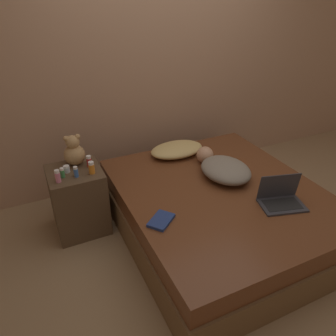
# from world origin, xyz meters

# --- Properties ---
(ground_plane) EXTENTS (12.00, 12.00, 0.00)m
(ground_plane) POSITION_xyz_m (0.00, 0.00, 0.00)
(ground_plane) COLOR #937551
(wall_back) EXTENTS (8.00, 0.06, 2.60)m
(wall_back) POSITION_xyz_m (0.00, 1.24, 1.30)
(wall_back) COLOR tan
(wall_back) RESTS_ON ground_plane
(bed) EXTENTS (1.65, 1.91, 0.46)m
(bed) POSITION_xyz_m (0.00, 0.00, 0.23)
(bed) COLOR brown
(bed) RESTS_ON ground_plane
(nightstand) EXTENTS (0.45, 0.45, 0.61)m
(nightstand) POSITION_xyz_m (-1.11, 0.59, 0.31)
(nightstand) COLOR brown
(nightstand) RESTS_ON ground_plane
(pillow) EXTENTS (0.55, 0.35, 0.11)m
(pillow) POSITION_xyz_m (-0.05, 0.74, 0.52)
(pillow) COLOR tan
(pillow) RESTS_ON bed
(person_lying) EXTENTS (0.45, 0.67, 0.16)m
(person_lying) POSITION_xyz_m (0.14, 0.19, 0.54)
(person_lying) COLOR gray
(person_lying) RESTS_ON bed
(laptop) EXTENTS (0.39, 0.31, 0.24)m
(laptop) POSITION_xyz_m (0.31, -0.38, 0.52)
(laptop) COLOR #333338
(laptop) RESTS_ON bed
(teddy_bear) EXTENTS (0.18, 0.18, 0.28)m
(teddy_bear) POSITION_xyz_m (-1.07, 0.71, 0.73)
(teddy_bear) COLOR tan
(teddy_bear) RESTS_ON nightstand
(bottle_clear) EXTENTS (0.05, 0.05, 0.06)m
(bottle_clear) POSITION_xyz_m (-1.17, 0.60, 0.64)
(bottle_clear) COLOR silver
(bottle_clear) RESTS_ON nightstand
(bottle_pink) EXTENTS (0.04, 0.04, 0.11)m
(bottle_pink) POSITION_xyz_m (-1.26, 0.47, 0.66)
(bottle_pink) COLOR pink
(bottle_pink) RESTS_ON nightstand
(bottle_red) EXTENTS (0.04, 0.04, 0.10)m
(bottle_red) POSITION_xyz_m (-0.97, 0.61, 0.66)
(bottle_red) COLOR #B72D2D
(bottle_red) RESTS_ON nightstand
(bottle_blue) EXTENTS (0.04, 0.04, 0.09)m
(bottle_blue) POSITION_xyz_m (-1.11, 0.48, 0.66)
(bottle_blue) COLOR #3866B2
(bottle_blue) RESTS_ON nightstand
(bottle_orange) EXTENTS (0.05, 0.05, 0.11)m
(bottle_orange) POSITION_xyz_m (-0.98, 0.49, 0.66)
(bottle_orange) COLOR orange
(bottle_orange) RESTS_ON nightstand
(bottle_green) EXTENTS (0.04, 0.04, 0.09)m
(bottle_green) POSITION_xyz_m (-1.21, 0.52, 0.65)
(bottle_green) COLOR #3D8E4C
(bottle_green) RESTS_ON nightstand
(book) EXTENTS (0.25, 0.24, 0.02)m
(book) POSITION_xyz_m (-0.64, -0.18, 0.48)
(book) COLOR navy
(book) RESTS_ON bed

